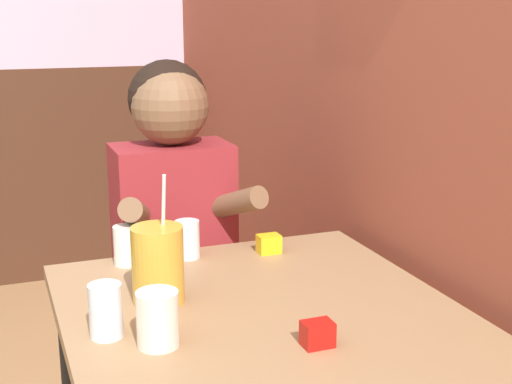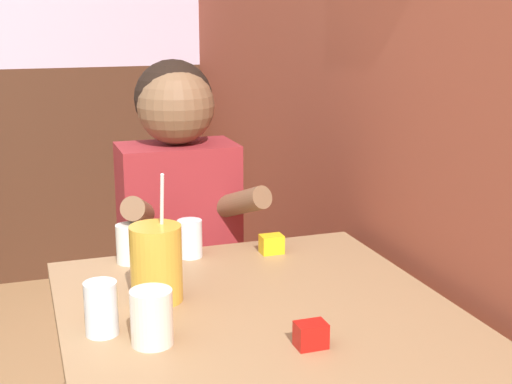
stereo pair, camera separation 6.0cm
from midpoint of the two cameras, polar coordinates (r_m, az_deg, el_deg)
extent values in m
cube|color=#9E4C38|center=(2.55, 2.25, 13.71)|extent=(0.06, 4.69, 2.70)
cube|color=#93704C|center=(1.56, -0.33, -10.32)|extent=(0.84, 0.95, 0.04)
cylinder|color=black|center=(2.22, 5.10, -13.16)|extent=(0.04, 0.04, 0.71)
cube|color=maroon|center=(2.14, -7.40, -3.50)|extent=(0.34, 0.20, 0.55)
sphere|color=black|center=(2.08, -7.94, 7.36)|extent=(0.23, 0.23, 0.23)
sphere|color=brown|center=(2.05, -7.74, 6.82)|extent=(0.22, 0.22, 0.22)
cylinder|color=brown|center=(1.94, -10.43, -1.69)|extent=(0.14, 0.27, 0.15)
cylinder|color=brown|center=(2.01, -2.79, -0.96)|extent=(0.14, 0.27, 0.15)
cylinder|color=gold|center=(1.60, -8.93, -5.78)|extent=(0.12, 0.12, 0.17)
cylinder|color=white|center=(1.56, -8.50, -0.98)|extent=(0.01, 0.04, 0.14)
cylinder|color=silver|center=(1.88, -6.44, -3.78)|extent=(0.07, 0.07, 0.10)
cylinder|color=silver|center=(1.86, -11.21, -4.21)|extent=(0.07, 0.07, 0.10)
cylinder|color=silver|center=(1.41, -9.10, -10.00)|extent=(0.08, 0.08, 0.11)
cylinder|color=silver|center=(1.47, -13.10, -9.24)|extent=(0.07, 0.07, 0.11)
cube|color=#B7140F|center=(1.41, 3.70, -11.27)|extent=(0.06, 0.04, 0.05)
cube|color=yellow|center=(1.91, 0.13, -4.18)|extent=(0.06, 0.04, 0.05)
camera|label=1|loc=(0.03, -91.04, -0.26)|focal=50.00mm
camera|label=2|loc=(0.03, 88.96, 0.26)|focal=50.00mm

